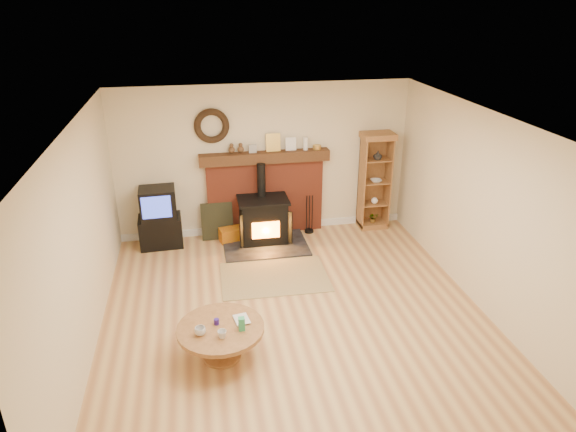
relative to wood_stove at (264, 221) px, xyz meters
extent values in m
plane|color=#A67045|center=(0.09, -2.28, -0.38)|extent=(5.50, 5.50, 0.00)
cube|color=beige|center=(0.09, 0.47, 0.92)|extent=(5.00, 0.02, 2.60)
cube|color=beige|center=(0.09, -5.03, 0.92)|extent=(5.00, 0.02, 2.60)
cube|color=beige|center=(-2.41, -2.28, 0.92)|extent=(0.02, 5.50, 2.60)
cube|color=beige|center=(2.59, -2.28, 0.92)|extent=(0.02, 5.50, 2.60)
cube|color=white|center=(0.09, -2.28, 2.22)|extent=(5.00, 5.50, 0.02)
cube|color=white|center=(0.09, 0.45, -0.32)|extent=(5.00, 0.04, 0.12)
torus|color=black|center=(-0.76, 0.41, 1.57)|extent=(0.57, 0.11, 0.57)
cube|color=#963A26|center=(0.09, 0.40, 0.27)|extent=(2.00, 0.15, 1.30)
cube|color=#392112|center=(0.09, 0.36, 1.01)|extent=(2.20, 0.22, 0.18)
cube|color=#999999|center=(-0.11, 0.37, 1.17)|extent=(0.13, 0.05, 0.14)
cube|color=gold|center=(0.24, 0.39, 1.25)|extent=(0.24, 0.06, 0.30)
cube|color=white|center=(0.54, 0.39, 1.21)|extent=(0.18, 0.05, 0.22)
cylinder|color=white|center=(0.79, 0.37, 1.21)|extent=(0.08, 0.08, 0.22)
cylinder|color=gold|center=(0.99, 0.37, 1.13)|extent=(0.14, 0.14, 0.07)
cube|color=black|center=(0.00, -0.18, -0.37)|extent=(1.40, 1.00, 0.03)
cube|color=black|center=(0.00, 0.02, 0.00)|extent=(0.76, 0.55, 0.71)
cube|color=black|center=(0.00, 0.02, 0.38)|extent=(0.84, 0.60, 0.04)
cylinder|color=black|center=(0.00, 0.17, 0.68)|extent=(0.14, 0.14, 0.56)
cube|color=orange|center=(0.00, -0.26, -0.05)|extent=(0.46, 0.02, 0.28)
cube|color=black|center=(-0.35, -0.20, -0.02)|extent=(0.18, 0.24, 0.57)
cube|color=black|center=(0.35, -0.20, -0.02)|extent=(0.18, 0.24, 0.57)
cube|color=brown|center=(-0.02, -1.22, -0.38)|extent=(1.62, 1.13, 0.01)
cube|color=black|center=(-1.71, 0.19, -0.13)|extent=(0.72, 0.51, 0.51)
cube|color=black|center=(-1.71, 0.19, 0.38)|extent=(0.59, 0.51, 0.51)
cube|color=#2E41BF|center=(-1.72, -0.06, 0.41)|extent=(0.46, 0.04, 0.37)
cube|color=brown|center=(2.03, 0.25, -0.33)|extent=(0.50, 0.36, 0.10)
cube|color=brown|center=(2.03, 0.43, 0.46)|extent=(0.50, 0.02, 1.59)
cube|color=brown|center=(1.79, 0.25, 0.46)|extent=(0.02, 0.36, 1.59)
cube|color=brown|center=(2.27, 0.25, 0.46)|extent=(0.02, 0.36, 1.59)
cube|color=brown|center=(2.03, 0.25, 1.31)|extent=(0.56, 0.40, 0.10)
cube|color=brown|center=(2.03, 0.25, 0.07)|extent=(0.46, 0.32, 0.02)
cube|color=brown|center=(2.03, 0.25, 0.48)|extent=(0.46, 0.32, 0.02)
cube|color=brown|center=(2.03, 0.25, 0.89)|extent=(0.46, 0.32, 0.02)
imported|color=white|center=(2.03, 0.20, 0.98)|extent=(0.15, 0.15, 0.16)
imported|color=white|center=(2.03, 0.20, 0.52)|extent=(0.20, 0.20, 0.05)
sphere|color=white|center=(2.03, 0.20, 0.14)|extent=(0.12, 0.12, 0.12)
imported|color=#36A066|center=(2.03, 0.20, -0.19)|extent=(0.17, 0.15, 0.19)
cube|color=#C08307|center=(-0.55, 0.12, -0.26)|extent=(0.42, 0.31, 0.24)
cube|color=black|center=(-0.77, 0.27, -0.06)|extent=(0.54, 0.14, 0.65)
cylinder|color=black|center=(0.85, 0.22, -0.36)|extent=(0.16, 0.16, 0.04)
cylinder|color=black|center=(0.80, 0.22, -0.03)|extent=(0.02, 0.02, 0.70)
cylinder|color=black|center=(0.85, 0.22, -0.03)|extent=(0.02, 0.02, 0.70)
cylinder|color=black|center=(0.90, 0.22, -0.03)|extent=(0.02, 0.02, 0.70)
cylinder|color=brown|center=(-0.92, -2.93, -0.37)|extent=(0.44, 0.44, 0.03)
cylinder|color=brown|center=(-0.92, -2.93, -0.18)|extent=(0.16, 0.16, 0.35)
cylinder|color=brown|center=(-0.92, -2.93, 0.02)|extent=(1.01, 1.01, 0.05)
imported|color=white|center=(-1.14, -3.03, 0.09)|extent=(0.12, 0.12, 0.10)
imported|color=white|center=(-0.91, -3.13, 0.09)|extent=(0.10, 0.10, 0.09)
imported|color=#4C331E|center=(-0.75, -2.86, 0.06)|extent=(0.17, 0.22, 0.02)
cylinder|color=navy|center=(-0.96, -2.87, 0.08)|extent=(0.06, 0.06, 0.07)
cube|color=#36A066|center=(-0.68, -3.03, 0.13)|extent=(0.07, 0.07, 0.16)
camera|label=1|loc=(-1.05, -7.84, 3.56)|focal=32.00mm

